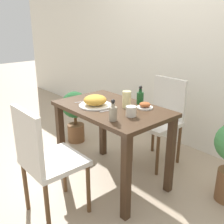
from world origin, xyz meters
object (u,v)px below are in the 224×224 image
at_px(chair_near, 45,157).
at_px(sauce_bottle, 113,113).
at_px(potted_plant_left, 75,111).
at_px(food_plate, 95,101).
at_px(juice_glass, 127,99).
at_px(condiment_bottle, 140,97).
at_px(drink_cup, 131,111).
at_px(chair_far, 161,116).
at_px(side_plate, 145,106).

bearing_deg(chair_near, sauce_bottle, -114.54).
bearing_deg(potted_plant_left, food_plate, -21.31).
bearing_deg(juice_glass, potted_plant_left, 171.97).
xyz_separation_m(food_plate, condiment_bottle, (0.22, 0.35, 0.02)).
bearing_deg(juice_glass, chair_near, -94.50).
height_order(drink_cup, potted_plant_left, drink_cup).
xyz_separation_m(chair_far, condiment_bottle, (0.06, -0.41, 0.30)).
xyz_separation_m(chair_near, side_plate, (0.18, 0.89, 0.26)).
bearing_deg(drink_cup, sauce_bottle, -97.16).
xyz_separation_m(chair_near, drink_cup, (0.24, 0.66, 0.27)).
bearing_deg(condiment_bottle, side_plate, -28.13).
height_order(chair_far, sauce_bottle, sauce_bottle).
xyz_separation_m(chair_near, potted_plant_left, (-1.00, 0.93, -0.12)).
bearing_deg(sauce_bottle, chair_far, 103.37).
bearing_deg(food_plate, chair_far, 77.50).
xyz_separation_m(chair_near, chair_far, (0.01, 1.36, 0.00)).
xyz_separation_m(side_plate, condiment_bottle, (-0.11, 0.06, 0.04)).
bearing_deg(potted_plant_left, chair_far, 22.75).
bearing_deg(sauce_bottle, drink_cup, 82.84).
bearing_deg(food_plate, sauce_bottle, -17.89).
bearing_deg(chair_far, condiment_bottle, -82.27).
distance_m(side_plate, condiment_bottle, 0.13).
height_order(juice_glass, sauce_bottle, sauce_bottle).
relative_size(chair_far, condiment_bottle, 5.37).
bearing_deg(side_plate, sauce_bottle, -84.34).
bearing_deg(drink_cup, side_plate, 104.87).
height_order(drink_cup, sauce_bottle, sauce_bottle).
distance_m(drink_cup, condiment_bottle, 0.34).
bearing_deg(side_plate, juice_glass, -137.86).
relative_size(side_plate, drink_cup, 1.66).
distance_m(chair_near, condiment_bottle, 1.00).
bearing_deg(juice_glass, condiment_bottle, 87.97).
xyz_separation_m(sauce_bottle, condiment_bottle, (-0.15, 0.47, 0.00)).
bearing_deg(side_plate, condiment_bottle, 151.87).
distance_m(chair_far, sauce_bottle, 0.95).
bearing_deg(sauce_bottle, chair_near, -114.54).
xyz_separation_m(side_plate, potted_plant_left, (-1.18, 0.04, -0.37)).
height_order(chair_near, juice_glass, chair_near).
xyz_separation_m(condiment_bottle, potted_plant_left, (-1.07, -0.02, -0.41)).
height_order(food_plate, drink_cup, food_plate).
distance_m(chair_near, chair_far, 1.36).
distance_m(juice_glass, sauce_bottle, 0.34).
xyz_separation_m(chair_near, condiment_bottle, (0.07, 0.95, 0.30)).
distance_m(sauce_bottle, potted_plant_left, 1.37).
relative_size(chair_near, food_plate, 3.12).
height_order(chair_near, sauce_bottle, sauce_bottle).
relative_size(condiment_bottle, potted_plant_left, 0.26).
height_order(side_plate, sauce_bottle, sauce_bottle).
bearing_deg(sauce_bottle, condiment_bottle, 108.08).
relative_size(chair_near, sauce_bottle, 5.37).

